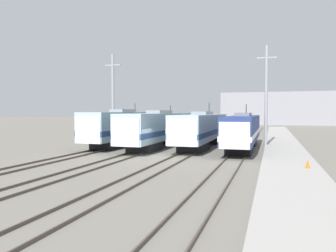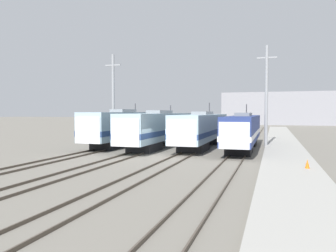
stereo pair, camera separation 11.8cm
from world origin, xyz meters
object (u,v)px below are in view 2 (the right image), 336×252
locomotive_center_right (202,129)px  traffic_cone (307,164)px  catenary_tower_left (113,98)px  catenary_tower_right (266,95)px  locomotive_center_left (158,128)px  locomotive_far_left (122,127)px  locomotive_far_right (243,131)px

locomotive_center_right → traffic_cone: size_ratio=30.62×
catenary_tower_left → catenary_tower_right: size_ratio=1.00×
locomotive_center_right → locomotive_center_left: bearing=-161.6°
locomotive_far_left → locomotive_center_right: size_ratio=0.87×
locomotive_center_left → traffic_cone: size_ratio=31.07×
locomotive_far_right → traffic_cone: locomotive_far_right is taller
locomotive_center_left → locomotive_center_right: size_ratio=1.01×
catenary_tower_right → catenary_tower_left: bearing=180.0°
locomotive_center_right → catenary_tower_right: 8.21m
traffic_cone → locomotive_center_left: bearing=141.5°
traffic_cone → locomotive_far_right: bearing=113.5°
catenary_tower_left → catenary_tower_right: same height
locomotive_far_right → catenary_tower_right: size_ratio=1.55×
locomotive_center_right → catenary_tower_left: 12.92m
locomotive_far_left → traffic_cone: (19.54, -11.98, -1.67)m
catenary_tower_right → traffic_cone: 16.33m
locomotive_center_right → traffic_cone: 16.80m
catenary_tower_right → locomotive_far_right: bearing=-128.6°
locomotive_center_left → locomotive_far_right: locomotive_far_right is taller
catenary_tower_left → locomotive_center_left: bearing=-24.1°
locomotive_center_left → catenary_tower_left: bearing=155.9°
locomotive_center_left → traffic_cone: (14.80, -11.79, -1.60)m
locomotive_far_right → catenary_tower_left: (-16.97, 2.90, 3.88)m
locomotive_far_right → catenary_tower_right: 5.36m
locomotive_far_right → traffic_cone: size_ratio=29.53×
locomotive_center_left → catenary_tower_left: catenary_tower_left is taller
catenary_tower_right → traffic_cone: catenary_tower_right is taller
locomotive_center_right → locomotive_far_right: 4.88m
locomotive_far_right → catenary_tower_left: bearing=170.3°
locomotive_far_left → catenary_tower_left: (-2.73, 3.15, 3.69)m
locomotive_far_left → locomotive_center_right: (9.49, 1.39, -0.13)m
catenary_tower_left → catenary_tower_right: 19.28m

